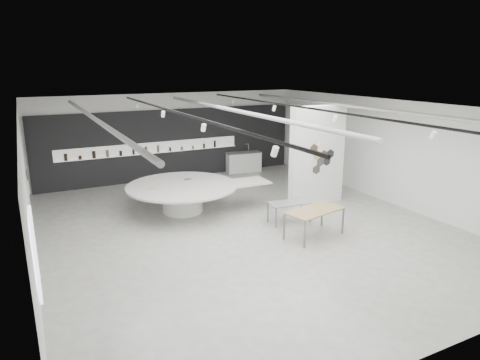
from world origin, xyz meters
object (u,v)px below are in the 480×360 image
display_island (185,194)px  sample_table_wood (315,212)px  sample_table_stone (289,204)px  partition_column (317,156)px  kitchen_counter (244,162)px

display_island → sample_table_wood: size_ratio=2.52×
display_island → sample_table_stone: size_ratio=3.57×
partition_column → display_island: size_ratio=0.73×
partition_column → kitchen_counter: (-0.15, 5.52, -1.32)m
partition_column → sample_table_wood: 3.44m
partition_column → sample_table_stone: (-1.99, -1.27, -1.17)m
display_island → kitchen_counter: bearing=44.0°
sample_table_wood → kitchen_counter: kitchen_counter is taller
kitchen_counter → sample_table_wood: bearing=-95.5°
display_island → kitchen_counter: size_ratio=2.84×
display_island → sample_table_stone: display_island is taller
partition_column → sample_table_wood: partition_column is taller
partition_column → display_island: partition_column is taller
partition_column → kitchen_counter: 5.68m
display_island → kitchen_counter: (4.50, 4.26, -0.16)m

